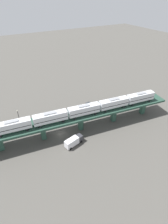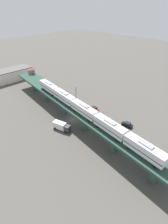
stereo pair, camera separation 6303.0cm
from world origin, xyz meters
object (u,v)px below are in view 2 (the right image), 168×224
delivery_truck (61,126)px  warehouse_building (9,75)px  subway_train (84,110)px  street_car_black (127,124)px  street_lamp (76,92)px  signal_hut (31,71)px  street_car_red (94,109)px

delivery_truck → warehouse_building: warehouse_building is taller
warehouse_building → subway_train: bearing=-93.6°
subway_train → street_car_black: subway_train is taller
subway_train → street_lamp: (16.52, 21.46, -5.94)m
street_lamp → subway_train: bearing=-127.6°
signal_hut → warehouse_building: (-6.03, 17.97, -5.89)m
subway_train → warehouse_building: 69.59m
delivery_truck → warehouse_building: (9.50, 61.99, 1.65)m
subway_train → delivery_truck: 12.10m
subway_train → street_car_black: bearing=-35.2°
signal_hut → warehouse_building: signal_hut is taller
street_car_black → delivery_truck: size_ratio=0.60×
subway_train → signal_hut: subway_train is taller
street_car_black → street_car_red: bearing=90.0°
signal_hut → street_car_black: signal_hut is taller
signal_hut → street_lamp: bearing=-78.3°
delivery_truck → street_lamp: street_lamp is taller
warehouse_building → delivery_truck: bearing=-98.7°
street_car_red → warehouse_building: 62.76m
warehouse_building → street_car_red: bearing=-80.8°
street_car_red → street_car_black: (0.00, -17.42, 0.00)m
signal_hut → street_car_black: 62.05m
subway_train → street_car_black: (14.41, -10.18, -9.11)m
subway_train → street_car_red: 18.52m
delivery_truck → street_car_black: bearing=-41.5°
delivery_truck → subway_train: bearing=-54.2°
subway_train → signal_hut: bearing=78.6°
signal_hut → street_car_black: (4.05, -61.35, -8.36)m
subway_train → delivery_truck: bearing=125.8°
delivery_truck → street_lamp: bearing=33.4°
subway_train → street_lamp: 27.72m
signal_hut → street_car_black: bearing=-86.2°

